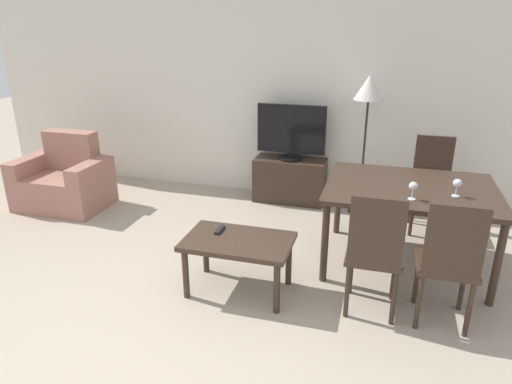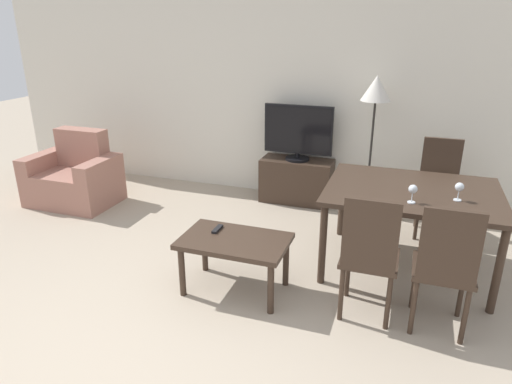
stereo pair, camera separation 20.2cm
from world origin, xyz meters
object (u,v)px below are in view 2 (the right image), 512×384
(armchair, at_px, (75,178))
(wine_glass_center, at_px, (459,188))
(dining_chair_near, at_px, (370,253))
(tv, at_px, (298,133))
(wine_glass_left, at_px, (413,190))
(coffee_table, at_px, (235,246))
(dining_table, at_px, (412,197))
(remote_primary, at_px, (217,229))
(dining_chair_far, at_px, (439,183))
(tv_stand, at_px, (297,181))
(dining_chair_near_right, at_px, (445,264))
(floor_lamp, at_px, (376,97))

(armchair, distance_m, wine_glass_center, 4.16)
(dining_chair_near, bearing_deg, tv, 116.78)
(tv, bearing_deg, wine_glass_left, -50.10)
(armchair, bearing_deg, coffee_table, -24.90)
(dining_table, relative_size, remote_primary, 9.32)
(tv, relative_size, dining_chair_far, 0.82)
(tv, distance_m, remote_primary, 1.98)
(tv_stand, relative_size, dining_chair_near_right, 0.87)
(coffee_table, distance_m, wine_glass_left, 1.43)
(armchair, relative_size, dining_chair_near, 1.02)
(dining_table, xyz_separation_m, dining_chair_near_right, (0.24, -0.85, -0.13))
(tv_stand, relative_size, remote_primary, 5.56)
(floor_lamp, bearing_deg, tv, 171.62)
(dining_chair_far, distance_m, wine_glass_center, 1.05)
(tv, bearing_deg, wine_glass_center, -40.18)
(armchair, xyz_separation_m, wine_glass_center, (4.09, -0.49, 0.54))
(tv_stand, height_order, floor_lamp, floor_lamp)
(armchair, relative_size, wine_glass_left, 6.73)
(dining_table, height_order, wine_glass_center, wine_glass_center)
(dining_table, xyz_separation_m, dining_chair_far, (0.24, 0.85, -0.13))
(dining_chair_near_right, relative_size, wine_glass_center, 6.59)
(tv_stand, relative_size, coffee_table, 1.00)
(remote_primary, xyz_separation_m, wine_glass_left, (1.45, 0.40, 0.37))
(wine_glass_left, xyz_separation_m, wine_glass_center, (0.34, 0.17, 0.00))
(dining_chair_near, bearing_deg, dining_chair_far, 74.00)
(dining_chair_far, height_order, remote_primary, dining_chair_far)
(dining_chair_near, distance_m, wine_glass_center, 0.96)
(armchair, distance_m, coffee_table, 2.75)
(remote_primary, bearing_deg, dining_chair_near_right, -4.54)
(coffee_table, distance_m, floor_lamp, 2.27)
(tv_stand, height_order, dining_table, dining_table)
(dining_table, height_order, dining_chair_near, dining_chair_near)
(tv_stand, distance_m, dining_table, 1.82)
(coffee_table, distance_m, remote_primary, 0.23)
(wine_glass_left, bearing_deg, tv, 129.90)
(armchair, bearing_deg, tv, 19.56)
(dining_chair_near_right, bearing_deg, tv_stand, 126.51)
(tv_stand, xyz_separation_m, floor_lamp, (0.83, -0.13, 1.05))
(remote_primary, height_order, wine_glass_left, wine_glass_left)
(dining_chair_far, xyz_separation_m, floor_lamp, (-0.70, 0.24, 0.77))
(tv_stand, distance_m, dining_chair_near, 2.34)
(armchair, xyz_separation_m, dining_chair_near, (3.52, -1.19, 0.24))
(armchair, height_order, dining_table, armchair)
(armchair, bearing_deg, dining_chair_far, 7.32)
(tv_stand, height_order, dining_chair_near_right, dining_chair_near_right)
(dining_chair_far, relative_size, wine_glass_center, 6.59)
(dining_table, distance_m, wine_glass_left, 0.36)
(coffee_table, bearing_deg, dining_table, 32.83)
(tv, distance_m, wine_glass_left, 2.00)
(dining_table, bearing_deg, dining_chair_near, -106.00)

